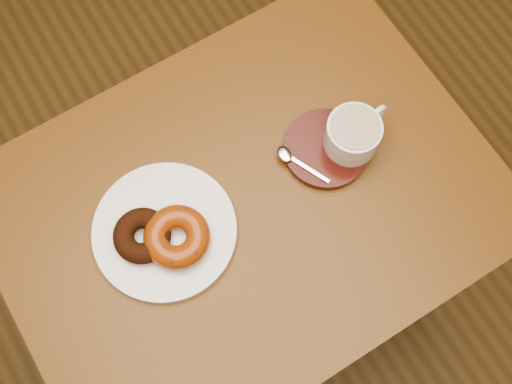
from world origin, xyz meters
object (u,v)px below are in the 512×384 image
cafe_table (247,223)px  saucer (326,149)px  coffee_cup (353,134)px  donut_plate (165,231)px

cafe_table → saucer: size_ratio=5.70×
saucer → coffee_cup: bearing=-18.1°
saucer → coffee_cup: size_ratio=1.21×
donut_plate → saucer: (0.32, -0.01, 0.00)m
cafe_table → donut_plate: bearing=170.2°
cafe_table → donut_plate: (-0.15, 0.02, 0.13)m
coffee_cup → donut_plate: bearing=166.1°
donut_plate → coffee_cup: 0.36m
cafe_table → coffee_cup: size_ratio=6.88×
coffee_cup → saucer: bearing=152.5°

